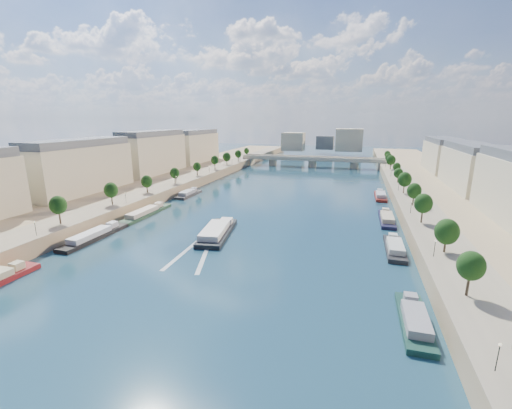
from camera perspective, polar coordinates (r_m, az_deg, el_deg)
The scene contains 17 objects.
ground at distance 149.12m, azimuth 3.01°, elevation -0.33°, with size 700.00×700.00×0.00m, color #0C2435.
quay_left at distance 178.88m, azimuth -20.04°, elevation 2.10°, with size 44.00×520.00×5.00m, color #9E8460.
quay_right at distance 149.95m, azimuth 30.87°, elevation -1.30°, with size 44.00×520.00×5.00m, color #9E8460.
pave_left at distance 170.00m, azimuth -16.02°, elevation 2.69°, with size 14.00×520.00×0.10m, color gray.
pave_right at distance 146.18m, azimuth 25.32°, elevation 0.04°, with size 14.00×520.00×0.10m, color gray.
trees_left at distance 169.67m, azimuth -15.22°, elevation 4.59°, with size 4.80×268.80×8.26m.
trees_right at distance 154.48m, azimuth 24.27°, elevation 2.92°, with size 4.80×268.80×8.26m.
lamps_left at distance 158.84m, azimuth -16.62°, elevation 2.87°, with size 0.36×200.36×4.28m.
lamps_right at distance 149.78m, azimuth 23.46°, elevation 1.62°, with size 0.36×200.36×4.28m.
buildings_left at distance 194.00m, azimuth -21.44°, elevation 7.04°, with size 16.00×226.00×23.20m.
buildings_right at distance 162.49m, azimuth 34.92°, elevation 4.25°, with size 16.00×226.00×23.20m.
skyline at distance 362.00m, azimuth 11.77°, elevation 10.33°, with size 79.00×42.00×22.00m.
bridge at distance 274.60m, azimuth 9.39°, elevation 7.27°, with size 112.00×12.00×8.15m.
tour_barge at distance 113.68m, azimuth -6.52°, elevation -4.54°, with size 12.10×28.54×3.77m.
wake at distance 99.93m, azimuth -10.21°, elevation -7.99°, with size 11.59×26.03×0.04m.
moored_barges_left at distance 119.62m, azimuth -25.96°, elevation -5.07°, with size 5.00×156.46×3.60m.
moored_barges_right at distance 104.50m, azimuth 22.27°, elevation -7.38°, with size 5.00×167.35×3.60m.
Camera 1 is at (33.04, -40.52, 37.42)m, focal length 24.00 mm.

